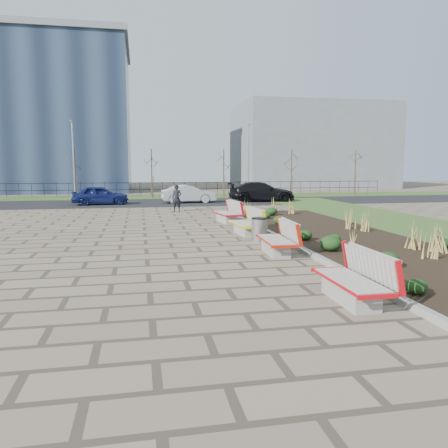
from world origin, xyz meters
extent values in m
plane|color=#7A6954|center=(0.00, 0.00, 0.00)|extent=(120.00, 120.00, 0.00)
cube|color=black|center=(6.25, 5.00, 0.05)|extent=(4.50, 18.00, 0.10)
cube|color=gray|center=(3.92, 5.00, 0.07)|extent=(0.16, 18.00, 0.15)
cube|color=#33511E|center=(0.00, 28.00, 0.02)|extent=(80.00, 5.00, 0.04)
cube|color=black|center=(0.00, 22.00, 0.01)|extent=(80.00, 7.00, 0.02)
cylinder|color=#B2B2B7|center=(3.11, 4.77, 0.42)|extent=(0.55, 0.55, 0.83)
imported|color=black|center=(1.11, 15.48, 0.79)|extent=(0.65, 0.50, 1.58)
imported|color=navy|center=(-3.67, 21.09, 0.66)|extent=(3.92, 1.92, 1.29)
imported|color=#9FA2A7|center=(2.46, 21.42, 0.66)|extent=(3.94, 1.53, 1.28)
imported|color=black|center=(7.95, 21.64, 0.74)|extent=(5.14, 2.57, 1.43)
cube|color=slate|center=(20.00, 42.00, 5.00)|extent=(18.00, 12.00, 10.00)
camera|label=1|loc=(-0.99, -9.90, 2.65)|focal=35.00mm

